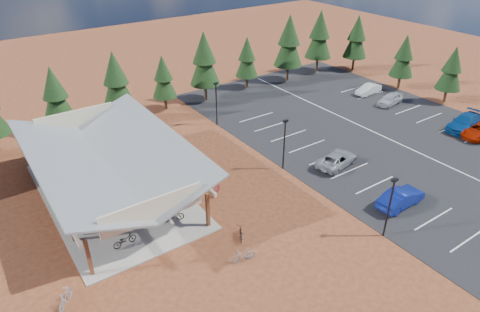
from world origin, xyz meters
TOP-DOWN VIEW (x-y plane):
  - ground at (0.00, 0.00)m, footprint 140.00×140.00m
  - asphalt_lot at (18.50, 3.00)m, footprint 27.00×44.00m
  - concrete_pad at (-10.00, 7.00)m, footprint 10.60×18.60m
  - bike_pavilion at (-10.00, 7.00)m, footprint 11.65×19.40m
  - lamp_post_0 at (5.00, -10.00)m, footprint 0.50×0.25m
  - lamp_post_1 at (5.00, 2.00)m, footprint 0.50×0.25m
  - lamp_post_2 at (5.00, 14.00)m, footprint 0.50×0.25m
  - trash_bin_0 at (-4.09, 4.33)m, footprint 0.60×0.60m
  - trash_bin_1 at (-2.29, 6.57)m, footprint 0.60×0.60m
  - pine_2 at (-10.39, 21.49)m, footprint 3.38×3.38m
  - pine_3 at (-3.83, 21.05)m, footprint 3.65×3.65m
  - pine_4 at (2.18, 21.55)m, footprint 2.97×2.97m
  - pine_5 at (7.86, 21.33)m, footprint 3.87×3.87m
  - pine_6 at (14.89, 21.91)m, footprint 3.10×3.10m
  - pine_7 at (21.55, 21.04)m, footprint 4.08×4.08m
  - pine_8 at (28.06, 21.67)m, footprint 3.99×3.99m
  - pine_11 at (33.14, 3.06)m, footprint 3.14×3.14m
  - pine_12 at (32.41, 9.70)m, footprint 3.22×3.22m
  - pine_13 at (33.29, 18.99)m, footprint 3.60×3.60m
  - bike_0 at (-11.66, 0.10)m, footprint 1.90×0.83m
  - bike_1 at (-13.23, 2.98)m, footprint 1.84×0.67m
  - bike_2 at (-11.70, 8.56)m, footprint 1.68×0.95m
  - bike_3 at (-11.63, 12.73)m, footprint 1.55×0.91m
  - bike_4 at (-7.46, 0.65)m, footprint 1.95×1.13m
  - bike_5 at (-6.68, 3.40)m, footprint 1.56×0.80m
  - bike_6 at (-7.53, 9.52)m, footprint 1.79×0.85m
  - bike_7 at (-7.95, 13.12)m, footprint 1.84×1.06m
  - bike_9 at (-16.75, -2.95)m, footprint 1.54×1.70m
  - bike_12 at (-4.10, -3.99)m, footprint 1.36×1.72m
  - bike_13 at (-5.33, -6.18)m, footprint 1.87×0.87m
  - bike_14 at (-2.54, 5.29)m, footprint 0.85×1.80m
  - bike_15 at (-2.56, 1.97)m, footprint 1.51×1.20m
  - bike_16 at (-1.70, 4.23)m, footprint 1.76×0.69m
  - car_1 at (9.21, -8.25)m, footprint 4.73×1.77m
  - car_2 at (9.67, -0.54)m, footprint 5.21×3.19m
  - car_6 at (27.08, -5.09)m, footprint 5.12×2.47m
  - car_7 at (27.47, -3.02)m, footprint 5.97×3.12m
  - car_8 at (26.55, 6.50)m, footprint 4.37×2.23m
  - car_9 at (27.06, 10.52)m, footprint 4.08×1.63m

SIDE VIEW (x-z plane):
  - ground at x=0.00m, z-range 0.00..0.00m
  - asphalt_lot at x=18.50m, z-range 0.00..0.04m
  - concrete_pad at x=-10.00m, z-range 0.00..0.10m
  - bike_12 at x=-4.10m, z-range 0.00..0.87m
  - trash_bin_0 at x=-4.09m, z-range 0.00..0.90m
  - trash_bin_1 at x=-2.29m, z-range 0.00..0.90m
  - bike_16 at x=-1.70m, z-range 0.00..0.91m
  - bike_14 at x=-2.54m, z-range 0.00..0.91m
  - bike_15 at x=-2.56m, z-range 0.00..0.92m
  - bike_2 at x=-11.70m, z-range 0.10..0.94m
  - bike_9 at x=-16.75m, z-range 0.00..1.08m
  - bike_13 at x=-5.33m, z-range 0.00..1.08m
  - bike_3 at x=-11.63m, z-range 0.10..1.00m
  - bike_5 at x=-6.68m, z-range 0.10..1.00m
  - bike_6 at x=-7.53m, z-range 0.10..1.00m
  - bike_0 at x=-11.66m, z-range 0.10..1.07m
  - bike_4 at x=-7.46m, z-range 0.10..1.07m
  - bike_7 at x=-7.95m, z-range 0.10..1.17m
  - bike_1 at x=-13.23m, z-range 0.10..1.18m
  - car_9 at x=27.06m, z-range 0.04..1.36m
  - car_2 at x=9.67m, z-range 0.04..1.39m
  - car_6 at x=27.08m, z-range 0.04..1.45m
  - car_8 at x=26.55m, z-range 0.04..1.46m
  - car_1 at x=9.21m, z-range 0.04..1.58m
  - car_7 at x=27.47m, z-range 0.04..1.69m
  - lamp_post_0 at x=5.00m, z-range 0.41..5.55m
  - lamp_post_1 at x=5.00m, z-range 0.41..5.55m
  - lamp_post_2 at x=5.00m, z-range 0.41..5.55m
  - bike_pavilion at x=-10.00m, z-range 1.34..6.31m
  - pine_4 at x=2.18m, z-range 0.76..7.68m
  - pine_6 at x=14.89m, z-range 0.79..8.01m
  - pine_11 at x=33.14m, z-range 0.81..8.12m
  - pine_12 at x=32.41m, z-range 0.83..8.32m
  - pine_2 at x=-10.39m, z-range 0.87..8.73m
  - pine_13 at x=33.29m, z-range 0.93..9.32m
  - pine_3 at x=-3.83m, z-range 0.94..9.45m
  - pine_5 at x=7.86m, z-range 1.00..10.02m
  - pine_8 at x=28.06m, z-range 1.03..10.32m
  - pine_7 at x=21.55m, z-range 1.06..10.57m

